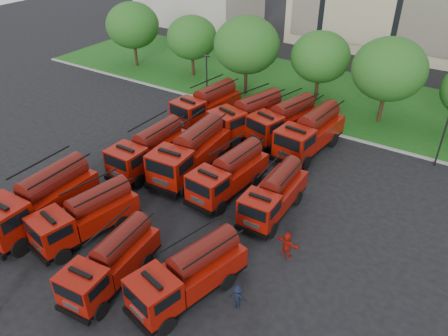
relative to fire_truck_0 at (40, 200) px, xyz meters
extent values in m
plane|color=black|center=(8.22, 4.15, -1.82)|extent=(140.00, 140.00, 0.00)
cube|color=#184612|center=(8.22, 30.15, -1.76)|extent=(70.00, 16.00, 0.12)
cube|color=gray|center=(8.22, 22.05, -1.75)|extent=(70.00, 0.30, 0.14)
cylinder|color=#382314|center=(-15.78, 26.15, -0.50)|extent=(0.36, 0.36, 2.62)
ellipsoid|color=#1E4D16|center=(-15.78, 26.15, 3.21)|extent=(6.30, 6.30, 5.36)
cylinder|color=#382314|center=(-7.78, 27.15, -0.63)|extent=(0.36, 0.36, 2.38)
ellipsoid|color=#1E4D16|center=(-7.78, 27.15, 2.74)|extent=(5.71, 5.71, 4.86)
cylinder|color=#382314|center=(0.22, 25.65, -0.42)|extent=(0.36, 0.36, 2.80)
ellipsoid|color=#1E4D16|center=(0.22, 25.65, 3.54)|extent=(6.72, 6.72, 5.71)
cylinder|color=#382314|center=(7.22, 28.15, -0.59)|extent=(0.36, 0.36, 2.45)
ellipsoid|color=#1E4D16|center=(7.22, 28.15, 2.87)|extent=(5.88, 5.88, 5.00)
cylinder|color=#382314|center=(14.22, 26.65, -0.45)|extent=(0.36, 0.36, 2.73)
ellipsoid|color=#1E4D16|center=(14.22, 26.65, 3.41)|extent=(6.55, 6.55, 5.57)
cylinder|color=black|center=(-1.78, 21.35, 0.68)|extent=(0.14, 0.14, 5.00)
cube|color=black|center=(-1.78, 21.35, 3.23)|extent=(0.60, 0.25, 0.12)
cylinder|color=black|center=(20.22, 21.35, 0.68)|extent=(0.14, 0.14, 5.00)
cube|color=black|center=(0.00, 0.01, -1.10)|extent=(2.68, 7.78, 0.33)
cube|color=#7C0B03|center=(0.05, -2.64, 0.15)|extent=(2.75, 2.48, 2.16)
cube|color=#7C0B03|center=(-0.02, 1.23, -0.21)|extent=(2.80, 5.13, 1.44)
cylinder|color=#4C0E09|center=(-0.02, 1.23, 0.96)|extent=(1.74, 4.67, 1.66)
cylinder|color=black|center=(1.32, -2.84, -1.21)|extent=(0.41, 1.22, 1.22)
cylinder|color=black|center=(-1.31, 1.98, -1.21)|extent=(0.41, 1.22, 1.22)
cylinder|color=black|center=(1.24, 2.03, -1.21)|extent=(0.41, 1.22, 1.22)
cube|color=black|center=(3.36, 0.70, -1.20)|extent=(3.36, 6.89, 0.28)
cube|color=black|center=(2.73, -2.59, -1.25)|extent=(2.36, 0.67, 0.33)
cube|color=#7C0B03|center=(2.94, -1.53, -0.14)|extent=(2.66, 2.47, 1.84)
cube|color=black|center=(2.74, -2.56, 0.28)|extent=(1.95, 0.42, 0.80)
cube|color=#7C0B03|center=(3.55, 1.71, -0.45)|extent=(3.08, 4.69, 1.23)
cylinder|color=#4C0E09|center=(3.55, 1.71, 0.55)|extent=(2.13, 4.15, 1.41)
cylinder|color=black|center=(1.84, -1.51, -1.30)|extent=(0.52, 1.08, 1.04)
cylinder|color=black|center=(3.96, -1.91, -1.30)|extent=(0.52, 1.08, 1.04)
cylinder|color=black|center=(2.61, 2.56, -1.30)|extent=(0.52, 1.08, 1.04)
cylinder|color=black|center=(4.74, 2.16, -1.30)|extent=(0.52, 1.08, 1.04)
cube|color=black|center=(7.50, -1.29, -1.24)|extent=(2.59, 6.40, 0.27)
cube|color=black|center=(7.78, -4.44, -1.28)|extent=(2.24, 0.42, 0.31)
cube|color=#7C0B03|center=(7.69, -3.42, -0.23)|extent=(2.35, 2.15, 1.74)
cube|color=black|center=(7.78, -4.41, 0.17)|extent=(1.87, 0.21, 0.76)
cube|color=#7C0B03|center=(7.42, -0.31, -0.52)|extent=(2.53, 4.28, 1.16)
cylinder|color=#4C0E09|center=(7.42, -0.31, 0.42)|extent=(1.66, 3.85, 1.34)
cylinder|color=black|center=(6.69, -3.68, -1.33)|extent=(0.40, 1.00, 0.98)
cylinder|color=black|center=(8.73, -3.51, -1.33)|extent=(0.40, 1.00, 0.98)
cylinder|color=black|center=(6.34, 0.22, -1.33)|extent=(0.40, 1.00, 0.98)
cylinder|color=black|center=(8.39, 0.40, -1.33)|extent=(0.40, 1.00, 0.98)
cube|color=black|center=(11.65, 0.23, -1.20)|extent=(3.67, 6.94, 0.28)
cube|color=black|center=(10.86, -3.03, -1.25)|extent=(2.35, 0.79, 0.33)
cube|color=#7C0B03|center=(11.12, -1.98, -0.14)|extent=(2.74, 2.57, 1.84)
cube|color=black|center=(10.87, -3.00, 0.29)|extent=(1.94, 0.51, 0.80)
cube|color=#7C0B03|center=(11.90, 1.24, -0.45)|extent=(3.27, 4.77, 1.23)
cylinder|color=#4C0E09|center=(11.90, 1.24, 0.56)|extent=(2.31, 4.19, 1.42)
cylinder|color=black|center=(10.02, -1.90, -1.30)|extent=(0.57, 1.09, 1.04)
cylinder|color=black|center=(12.13, -2.42, -1.30)|extent=(0.57, 1.09, 1.04)
cylinder|color=black|center=(11.00, 2.14, -1.30)|extent=(0.57, 1.09, 1.04)
cylinder|color=black|center=(13.11, 1.63, -1.30)|extent=(0.57, 1.09, 1.04)
cube|color=black|center=(1.33, 8.95, -1.16)|extent=(2.39, 7.07, 0.30)
cube|color=black|center=(1.29, 5.38, -1.21)|extent=(2.52, 0.28, 0.35)
cube|color=#7C0B03|center=(1.31, 6.54, -0.03)|extent=(2.49, 2.24, 1.96)
cube|color=black|center=(1.29, 5.41, 0.42)|extent=(2.11, 0.07, 0.86)
cube|color=#7C0B03|center=(1.34, 10.06, -0.36)|extent=(2.51, 4.65, 1.31)
cylinder|color=#4C0E09|center=(1.34, 10.06, 0.71)|extent=(1.55, 4.24, 1.51)
cylinder|color=black|center=(0.15, 6.35, -1.26)|extent=(0.36, 1.11, 1.11)
cylinder|color=black|center=(2.46, 6.32, -1.26)|extent=(0.36, 1.11, 1.11)
cylinder|color=black|center=(0.19, 10.77, -1.26)|extent=(0.36, 1.11, 1.11)
cylinder|color=black|center=(2.51, 10.75, -1.26)|extent=(0.36, 1.11, 1.11)
cube|color=black|center=(4.49, 10.11, -1.09)|extent=(3.00, 7.90, 0.33)
cube|color=black|center=(4.72, 6.18, -1.15)|extent=(2.78, 0.44, 0.39)
cube|color=#7C0B03|center=(4.65, 7.45, 0.15)|extent=(2.86, 2.60, 2.16)
cube|color=black|center=(4.72, 6.21, 0.65)|extent=(2.33, 0.19, 0.94)
cube|color=#7C0B03|center=(4.42, 11.33, -0.21)|extent=(3.01, 5.25, 1.44)
cylinder|color=#4C0E09|center=(4.42, 11.33, 0.97)|extent=(1.94, 4.75, 1.66)
cylinder|color=black|center=(3.39, 7.16, -1.21)|extent=(0.46, 1.24, 1.22)
cylinder|color=black|center=(5.94, 7.31, -1.21)|extent=(0.46, 1.24, 1.22)
cylinder|color=black|center=(3.10, 12.03, -1.21)|extent=(0.46, 1.24, 1.22)
cylinder|color=black|center=(5.65, 12.18, -1.21)|extent=(0.46, 1.24, 1.22)
cube|color=black|center=(8.33, 9.44, -1.18)|extent=(2.84, 6.99, 0.29)
cube|color=black|center=(8.02, 6.00, -1.23)|extent=(2.45, 0.46, 0.34)
cube|color=#7C0B03|center=(8.12, 7.11, -0.09)|extent=(2.57, 2.35, 1.90)
cube|color=black|center=(8.03, 6.03, 0.35)|extent=(2.04, 0.23, 0.83)
cube|color=#7C0B03|center=(8.42, 10.51, -0.40)|extent=(2.77, 4.67, 1.27)
cylinder|color=#4C0E09|center=(8.42, 10.51, 0.63)|extent=(1.82, 4.20, 1.46)
cylinder|color=black|center=(6.99, 7.02, -1.28)|extent=(0.43, 1.10, 1.07)
cylinder|color=black|center=(9.22, 6.82, -1.28)|extent=(0.43, 1.10, 1.07)
cylinder|color=black|center=(7.37, 11.29, -1.28)|extent=(0.43, 1.10, 1.07)
cylinder|color=black|center=(9.60, 11.09, -1.28)|extent=(0.43, 1.10, 1.07)
cube|color=black|center=(12.12, 9.08, -1.22)|extent=(2.24, 6.43, 0.27)
cube|color=black|center=(12.19, 5.85, -1.27)|extent=(2.28, 0.28, 0.32)
cube|color=#7C0B03|center=(12.17, 6.90, -0.20)|extent=(2.28, 2.06, 1.78)
cube|color=black|center=(12.19, 5.88, 0.21)|extent=(1.91, 0.09, 0.77)
cube|color=#7C0B03|center=(12.09, 10.09, -0.49)|extent=(2.33, 4.24, 1.18)
cylinder|color=#4C0E09|center=(12.09, 10.09, 0.47)|extent=(1.45, 3.86, 1.37)
cylinder|color=black|center=(11.12, 6.69, -1.31)|extent=(0.34, 1.01, 1.00)
cylinder|color=black|center=(13.22, 6.74, -1.31)|extent=(0.34, 1.01, 1.00)
cylinder|color=black|center=(11.03, 10.70, -1.31)|extent=(0.34, 1.01, 1.00)
cylinder|color=black|center=(13.13, 10.75, -1.31)|extent=(0.34, 1.01, 1.00)
cube|color=black|center=(0.46, 18.10, -1.14)|extent=(3.31, 7.51, 0.31)
cube|color=black|center=(-0.02, 14.45, -1.19)|extent=(2.61, 0.59, 0.36)
cube|color=#7C0B03|center=(0.13, 15.63, 0.03)|extent=(2.82, 2.59, 2.02)
cube|color=black|center=(-0.02, 14.48, 0.49)|extent=(2.17, 0.33, 0.88)
cube|color=#7C0B03|center=(0.60, 19.23, -0.31)|extent=(3.14, 5.06, 1.35)
cylinder|color=#4C0E09|center=(0.60, 19.23, 0.79)|extent=(2.11, 4.52, 1.56)
cylinder|color=black|center=(-1.08, 15.58, -1.24)|extent=(0.51, 1.18, 1.14)
cylinder|color=black|center=(1.29, 15.27, -1.24)|extent=(0.51, 1.18, 1.14)
cylinder|color=black|center=(-0.49, 20.11, -1.24)|extent=(0.51, 1.18, 1.14)
cylinder|color=black|center=(1.88, 19.80, -1.24)|extent=(0.51, 1.18, 1.14)
cube|color=black|center=(4.96, 18.01, -1.12)|extent=(4.35, 7.87, 0.32)
cube|color=black|center=(3.96, 14.35, -1.17)|extent=(2.65, 0.96, 0.37)
cube|color=#7C0B03|center=(4.29, 15.53, 0.08)|extent=(3.15, 2.96, 2.09)
cube|color=black|center=(3.97, 14.38, 0.57)|extent=(2.18, 0.64, 0.91)
cube|color=#7C0B03|center=(5.27, 19.15, -0.26)|extent=(3.83, 5.44, 1.39)
cylinder|color=#4C0E09|center=(5.27, 19.15, 0.87)|extent=(2.73, 4.76, 1.61)
cylinder|color=black|center=(3.04, 15.65, -1.23)|extent=(0.67, 1.23, 1.18)
cylinder|color=black|center=(5.42, 15.00, -1.23)|extent=(0.67, 1.23, 1.18)
cylinder|color=black|center=(4.28, 20.19, -1.23)|extent=(0.67, 1.23, 1.18)
cylinder|color=black|center=(6.66, 19.54, -1.23)|extent=(0.67, 1.23, 1.18)
cube|color=black|center=(7.88, 19.16, -1.15)|extent=(4.05, 7.49, 0.31)
cube|color=black|center=(6.98, 15.66, -1.20)|extent=(2.53, 0.88, 0.36)
cube|color=#7C0B03|center=(7.27, 16.80, -0.01)|extent=(2.98, 2.79, 1.99)
cube|color=black|center=(6.99, 15.69, 0.45)|extent=(2.08, 0.58, 0.87)
cube|color=#7C0B03|center=(8.16, 20.25, -0.34)|extent=(3.59, 5.16, 1.32)
cylinder|color=#4C0E09|center=(8.16, 20.25, 0.74)|extent=(2.55, 4.52, 1.53)
cylinder|color=black|center=(6.09, 16.89, -1.26)|extent=(0.63, 1.17, 1.12)
cylinder|color=black|center=(8.35, 16.31, -1.26)|extent=(0.63, 1.17, 1.12)
cylinder|color=black|center=(7.21, 21.23, -1.26)|extent=(0.63, 1.17, 1.12)
cylinder|color=black|center=(9.47, 20.64, -1.26)|extent=(0.63, 1.17, 1.12)
cube|color=black|center=(10.81, 18.09, -1.12)|extent=(3.24, 7.74, 0.32)
cube|color=black|center=(10.41, 14.29, -1.17)|extent=(2.70, 0.55, 0.38)
cube|color=#7C0B03|center=(10.54, 15.52, 0.09)|extent=(2.87, 2.63, 2.10)
cube|color=black|center=(10.41, 14.33, 0.58)|extent=(2.25, 0.29, 0.91)
cube|color=#7C0B03|center=(10.93, 19.27, -0.26)|extent=(3.13, 5.19, 1.40)
cylinder|color=#4C0E09|center=(10.93, 19.27, 0.89)|extent=(2.07, 4.66, 1.61)
cylinder|color=black|center=(9.29, 15.44, -1.22)|extent=(0.50, 1.22, 1.18)
cylinder|color=black|center=(11.75, 15.18, -1.22)|extent=(0.50, 1.22, 1.18)
cylinder|color=black|center=(9.78, 20.14, -1.22)|extent=(0.50, 1.22, 1.18)
cylinder|color=black|center=(12.24, 19.89, -1.22)|extent=(0.50, 1.22, 1.18)
imported|color=black|center=(14.25, 0.85, -1.82)|extent=(1.08, 0.70, 1.54)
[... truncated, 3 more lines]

